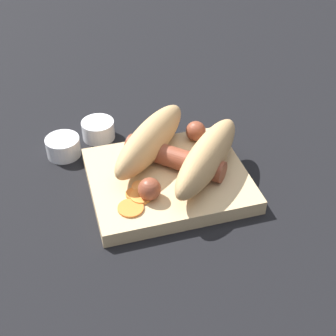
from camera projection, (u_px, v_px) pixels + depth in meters
ground_plane at (168, 185)px, 0.63m from camera, size 3.00×3.00×0.00m
food_tray at (168, 180)px, 0.63m from camera, size 0.21×0.17×0.02m
bread_roll at (178, 148)px, 0.62m from camera, size 0.21×0.21×0.06m
sausage at (174, 158)px, 0.62m from camera, size 0.12×0.13×0.03m
pickled_veggies at (136, 198)px, 0.58m from camera, size 0.06×0.07×0.00m
condiment_cup_near at (98, 131)px, 0.71m from camera, size 0.05×0.05×0.03m
condiment_cup_far at (63, 148)px, 0.68m from camera, size 0.05×0.05×0.03m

